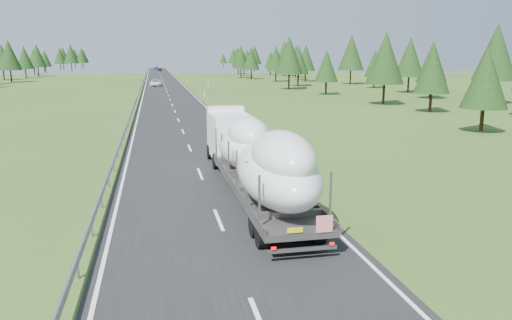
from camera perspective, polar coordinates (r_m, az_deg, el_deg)
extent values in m
cube|color=black|center=(112.39, -10.27, 7.99)|extent=(10.00, 400.00, 0.02)
cube|color=slate|center=(112.35, -13.01, 8.18)|extent=(0.08, 400.00, 0.32)
cube|color=silver|center=(43.61, 0.66, 3.01)|extent=(0.12, 0.07, 1.00)
cube|color=black|center=(43.57, 0.67, 3.43)|extent=(0.13, 0.08, 0.12)
cube|color=silver|center=(92.82, -5.91, 7.64)|extent=(0.12, 0.07, 1.00)
cube|color=black|center=(92.79, -5.92, 7.84)|extent=(0.13, 0.08, 0.12)
cube|color=silver|center=(142.57, -7.94, 9.04)|extent=(0.12, 0.07, 1.00)
cube|color=black|center=(142.56, -7.95, 9.17)|extent=(0.13, 0.08, 0.12)
cube|color=silver|center=(192.46, -8.93, 9.71)|extent=(0.12, 0.07, 1.00)
cube|color=black|center=(192.45, -8.93, 9.80)|extent=(0.13, 0.08, 0.12)
cube|color=silver|center=(242.39, -9.51, 10.10)|extent=(0.12, 0.07, 1.00)
cube|color=black|center=(242.38, -9.51, 10.17)|extent=(0.13, 0.08, 0.12)
cube|color=silver|center=(292.34, -9.89, 10.36)|extent=(0.12, 0.07, 1.00)
cube|color=black|center=(292.34, -9.90, 10.42)|extent=(0.13, 0.08, 0.12)
cube|color=silver|center=(342.31, -10.17, 10.54)|extent=(0.12, 0.07, 1.00)
cube|color=black|center=(342.31, -10.17, 10.59)|extent=(0.13, 0.08, 0.12)
cylinder|color=slate|center=(92.85, -5.49, 7.96)|extent=(0.08, 0.08, 2.00)
cube|color=silver|center=(92.79, -5.50, 8.58)|extent=(0.05, 0.90, 1.20)
cylinder|color=black|center=(85.13, 25.41, 7.25)|extent=(0.36, 0.36, 4.11)
cone|color=black|center=(84.98, 25.76, 11.08)|extent=(6.40, 6.40, 8.57)
cylinder|color=black|center=(90.73, 19.31, 7.68)|extent=(0.36, 0.36, 3.29)
cone|color=black|center=(90.57, 19.51, 10.55)|extent=(5.11, 5.11, 6.84)
cylinder|color=black|center=(103.88, 17.01, 8.38)|extent=(0.36, 0.36, 3.68)
cone|color=black|center=(103.74, 17.19, 11.19)|extent=(5.72, 5.72, 7.67)
cylinder|color=black|center=(117.41, 13.35, 8.73)|extent=(0.36, 0.36, 2.94)
cone|color=black|center=(117.28, 13.45, 10.72)|extent=(4.57, 4.57, 6.13)
cylinder|color=black|center=(131.46, 10.74, 9.42)|extent=(0.36, 0.36, 4.23)
cone|color=black|center=(131.36, 10.84, 11.98)|extent=(6.58, 6.58, 8.81)
cylinder|color=black|center=(144.35, 5.67, 9.63)|extent=(0.36, 0.36, 3.52)
cone|color=black|center=(144.25, 5.71, 11.57)|extent=(5.48, 5.48, 7.33)
cylinder|color=black|center=(155.14, 4.89, 9.71)|extent=(0.36, 0.36, 3.10)
cone|color=black|center=(155.05, 4.92, 11.31)|extent=(4.83, 4.83, 6.47)
cylinder|color=black|center=(170.92, 4.55, 10.00)|extent=(0.36, 0.36, 3.63)
cone|color=black|center=(170.84, 4.58, 11.69)|extent=(5.64, 5.64, 7.56)
cylinder|color=black|center=(181.89, 3.24, 10.23)|extent=(0.36, 0.36, 4.27)
cone|color=black|center=(181.82, 3.26, 12.10)|extent=(6.64, 6.64, 8.90)
cylinder|color=black|center=(195.55, 1.66, 10.17)|extent=(0.36, 0.36, 3.04)
cone|color=black|center=(195.48, 1.67, 11.41)|extent=(4.73, 4.73, 6.34)
cylinder|color=black|center=(215.28, 2.26, 10.36)|extent=(0.36, 0.36, 3.32)
cone|color=black|center=(215.21, 2.27, 11.59)|extent=(5.17, 5.17, 6.92)
cylinder|color=black|center=(225.46, -0.21, 10.53)|extent=(0.36, 0.36, 4.06)
cone|color=black|center=(225.40, -0.21, 11.96)|extent=(6.31, 6.31, 8.46)
cylinder|color=black|center=(238.73, -1.03, 10.53)|extent=(0.36, 0.36, 3.52)
cone|color=black|center=(238.67, -1.04, 11.70)|extent=(5.47, 5.47, 7.32)
cylinder|color=black|center=(255.27, -0.03, 10.64)|extent=(0.36, 0.36, 3.70)
cone|color=black|center=(255.22, -0.03, 11.79)|extent=(5.76, 5.76, 7.71)
cylinder|color=black|center=(267.63, -0.49, 10.62)|extent=(0.36, 0.36, 2.97)
cone|color=black|center=(267.57, -0.49, 11.50)|extent=(4.61, 4.61, 6.18)
cylinder|color=black|center=(278.29, -2.58, 10.74)|extent=(0.36, 0.36, 3.85)
cone|color=black|center=(278.24, -2.59, 11.84)|extent=(5.99, 5.99, 8.02)
cylinder|color=black|center=(293.35, -2.22, 10.81)|extent=(0.36, 0.36, 3.98)
cone|color=black|center=(293.30, -2.23, 11.89)|extent=(6.19, 6.19, 8.29)
cylinder|color=black|center=(309.51, -2.40, 10.77)|extent=(0.36, 0.36, 2.94)
cone|color=black|center=(309.46, -2.41, 11.52)|extent=(4.57, 4.57, 6.12)
cylinder|color=black|center=(318.55, -3.76, 10.79)|extent=(0.36, 0.36, 3.03)
cone|color=black|center=(318.50, -3.77, 11.55)|extent=(4.71, 4.71, 6.31)
cylinder|color=black|center=(52.00, 24.41, 4.36)|extent=(0.36, 0.36, 2.75)
cone|color=black|center=(51.71, 24.78, 8.56)|extent=(4.28, 4.28, 5.74)
cylinder|color=black|center=(68.59, 19.32, 6.38)|extent=(0.36, 0.36, 2.91)
cone|color=black|center=(68.37, 19.55, 9.74)|extent=(4.52, 4.52, 6.06)
cylinder|color=black|center=(77.26, 14.39, 7.48)|extent=(0.36, 0.36, 3.63)
cone|color=black|center=(77.08, 14.58, 11.22)|extent=(5.65, 5.65, 7.56)
cylinder|color=black|center=(95.54, 8.00, 8.26)|extent=(0.36, 0.36, 2.82)
cone|color=black|center=(95.39, 8.07, 10.61)|extent=(4.39, 4.39, 5.88)
cylinder|color=black|center=(109.94, 3.78, 9.08)|extent=(0.36, 0.36, 3.89)
cone|color=black|center=(109.82, 3.82, 11.89)|extent=(6.05, 6.05, 8.10)
cylinder|color=black|center=(122.46, 4.82, 9.21)|extent=(0.36, 0.36, 3.32)
cone|color=black|center=(122.34, 4.86, 11.36)|extent=(5.16, 5.16, 6.91)
cylinder|color=black|center=(142.96, 2.28, 9.63)|extent=(0.36, 0.36, 3.41)
cone|color=black|center=(142.86, 2.30, 11.53)|extent=(5.30, 5.30, 7.10)
cylinder|color=black|center=(157.70, -0.55, 9.84)|extent=(0.36, 0.36, 3.40)
cone|color=black|center=(157.60, -0.55, 11.56)|extent=(5.29, 5.29, 7.09)
cylinder|color=black|center=(167.92, -1.73, 9.99)|extent=(0.36, 0.36, 3.57)
cone|color=black|center=(167.83, -1.74, 11.68)|extent=(5.55, 5.55, 7.43)
cylinder|color=black|center=(187.23, -1.38, 10.08)|extent=(0.36, 0.36, 2.94)
cone|color=black|center=(187.15, -1.38, 11.33)|extent=(4.57, 4.57, 6.12)
cylinder|color=black|center=(201.54, -2.04, 10.29)|extent=(0.36, 0.36, 3.52)
cone|color=black|center=(201.47, -2.05, 11.68)|extent=(5.48, 5.48, 7.34)
cylinder|color=black|center=(153.69, -26.21, 8.69)|extent=(0.36, 0.36, 3.93)
cone|color=black|center=(153.60, -26.40, 10.72)|extent=(6.12, 6.12, 8.20)
cylinder|color=black|center=(170.13, -26.88, 8.77)|extent=(0.36, 0.36, 3.63)
cone|color=black|center=(170.04, -27.04, 10.46)|extent=(5.64, 5.64, 7.56)
cylinder|color=black|center=(180.56, -24.81, 9.04)|extent=(0.36, 0.36, 3.52)
cone|color=black|center=(180.48, -24.95, 10.59)|extent=(5.48, 5.48, 7.34)
cylinder|color=black|center=(194.51, -23.63, 9.31)|extent=(0.36, 0.36, 3.85)
cone|color=black|center=(194.44, -23.76, 10.89)|extent=(6.00, 6.00, 8.03)
cylinder|color=black|center=(213.89, -23.98, 9.35)|extent=(0.36, 0.36, 3.30)
cone|color=black|center=(213.82, -24.09, 10.58)|extent=(5.13, 5.13, 6.87)
cylinder|color=black|center=(225.27, -22.89, 9.51)|extent=(0.36, 0.36, 3.23)
cone|color=black|center=(225.20, -22.98, 10.64)|extent=(5.02, 5.02, 6.72)
cylinder|color=black|center=(239.26, -23.01, 9.55)|extent=(0.36, 0.36, 3.02)
cone|color=black|center=(239.20, -23.10, 10.56)|extent=(4.70, 4.70, 6.29)
cylinder|color=black|center=(252.93, -20.32, 9.98)|extent=(0.36, 0.36, 4.31)
cone|color=black|center=(252.88, -20.42, 11.33)|extent=(6.70, 6.70, 8.97)
cylinder|color=black|center=(266.38, -21.42, 9.91)|extent=(0.36, 0.36, 3.85)
cone|color=black|center=(266.32, -21.50, 11.05)|extent=(5.98, 5.98, 8.01)
cylinder|color=black|center=(278.52, -21.12, 9.99)|extent=(0.36, 0.36, 3.99)
cone|color=black|center=(278.47, -21.21, 11.13)|extent=(6.21, 6.21, 8.32)
cylinder|color=black|center=(291.91, -19.26, 10.16)|extent=(0.36, 0.36, 3.91)
cone|color=black|center=(291.86, -19.33, 11.23)|extent=(6.08, 6.08, 8.14)
cylinder|color=black|center=(308.63, -19.94, 10.17)|extent=(0.36, 0.36, 3.86)
cone|color=black|center=(308.59, -20.01, 11.16)|extent=(6.00, 6.00, 8.04)
cylinder|color=black|center=(318.10, -19.06, 10.25)|extent=(0.36, 0.36, 3.82)
cone|color=black|center=(318.06, -19.13, 11.21)|extent=(5.94, 5.94, 7.95)
cube|color=white|center=(33.56, -2.97, 2.82)|extent=(2.58, 5.11, 2.86)
cube|color=black|center=(36.03, -3.60, 4.25)|extent=(2.35, 0.09, 1.43)
cube|color=white|center=(35.55, -3.54, 5.89)|extent=(2.56, 1.24, 0.31)
cube|color=#5C5857|center=(32.81, -2.68, 0.17)|extent=(2.57, 3.07, 0.26)
cylinder|color=black|center=(35.45, -5.27, 0.92)|extent=(0.36, 1.02, 1.02)
cylinder|color=black|center=(35.77, -1.53, 1.07)|extent=(0.36, 1.02, 1.02)
cylinder|color=black|center=(32.27, -4.62, -0.15)|extent=(0.36, 1.02, 1.02)
cylinder|color=black|center=(32.62, -0.53, 0.02)|extent=(0.36, 1.02, 1.02)
cube|color=#5C5857|center=(24.41, 0.47, -3.01)|extent=(2.82, 14.30, 0.27)
cube|color=#5C5857|center=(24.11, -2.69, -2.58)|extent=(0.13, 14.29, 0.24)
cube|color=#5C5857|center=(24.66, 3.56, -2.26)|extent=(0.13, 14.29, 0.24)
cube|color=#5C5857|center=(18.08, 0.29, -4.72)|extent=(0.07, 0.07, 1.94)
cube|color=#5C5857|center=(18.80, 8.44, -4.20)|extent=(0.07, 0.07, 1.94)
cube|color=#5C5857|center=(20.39, -1.12, -2.80)|extent=(0.07, 0.07, 1.94)
cube|color=#5C5857|center=(21.03, 6.18, -2.41)|extent=(0.07, 0.07, 1.94)
cube|color=#5C5857|center=(22.73, -2.23, -1.27)|extent=(0.07, 0.07, 1.94)
cube|color=#5C5857|center=(23.31, 4.37, -0.96)|extent=(0.07, 0.07, 1.94)
cube|color=#5C5857|center=(25.10, -3.14, -0.02)|extent=(0.07, 0.07, 1.94)
cube|color=#5C5857|center=(25.62, 2.87, 0.23)|extent=(0.07, 0.07, 1.94)
cube|color=#5C5857|center=(27.48, -3.89, 1.01)|extent=(0.07, 0.07, 1.94)
cube|color=#5C5857|center=(27.96, 1.63, 1.22)|extent=(0.07, 0.07, 1.94)
cube|color=#5C5857|center=(29.87, -4.52, 1.87)|extent=(0.07, 0.07, 1.94)
cube|color=#5C5857|center=(30.31, 0.58, 2.05)|extent=(0.07, 0.07, 1.94)
cylinder|color=black|center=(19.18, 0.60, -8.56)|extent=(0.41, 1.02, 1.02)
cylinder|color=black|center=(19.74, 7.05, -8.04)|extent=(0.41, 1.02, 1.02)
cylinder|color=black|center=(20.30, -0.13, -7.38)|extent=(0.41, 1.02, 1.02)
cylinder|color=black|center=(20.84, 5.98, -6.93)|extent=(0.41, 1.02, 1.02)
cube|color=#5C5857|center=(18.03, 5.22, -10.14)|extent=(2.55, 0.13, 0.12)
cube|color=red|center=(17.87, 7.72, -7.26)|extent=(0.61, 0.04, 0.61)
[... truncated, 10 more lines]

